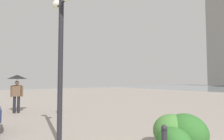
# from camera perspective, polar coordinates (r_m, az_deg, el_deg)

# --- Properties ---
(lamppost) EXTENTS (0.98, 0.28, 4.19)m
(lamppost) POSITION_cam_1_polar(r_m,az_deg,el_deg) (5.48, -15.74, 7.81)
(lamppost) COLOR #232328
(lamppost) RESTS_ON ground
(pedestrian) EXTENTS (1.00, 1.00, 2.03)m
(pedestrian) POSITION_cam_1_polar(r_m,az_deg,el_deg) (11.02, -27.58, -3.57)
(pedestrian) COLOR black
(pedestrian) RESTS_ON ground
(bollard_mid) EXTENTS (0.13, 0.13, 0.69)m
(bollard_mid) POSITION_cam_1_polar(r_m,az_deg,el_deg) (10.19, -16.42, -10.85)
(bollard_mid) COLOR #232328
(bollard_mid) RESTS_ON ground
(shrub_low) EXTENTS (1.07, 0.96, 0.91)m
(shrub_low) POSITION_cam_1_polar(r_m,az_deg,el_deg) (5.08, 22.09, -17.61)
(shrub_low) COLOR #2D6628
(shrub_low) RESTS_ON ground
(shrub_round) EXTENTS (1.03, 0.92, 0.87)m
(shrub_round) POSITION_cam_1_polar(r_m,az_deg,el_deg) (5.09, 18.52, -17.84)
(shrub_round) COLOR #477F38
(shrub_round) RESTS_ON ground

